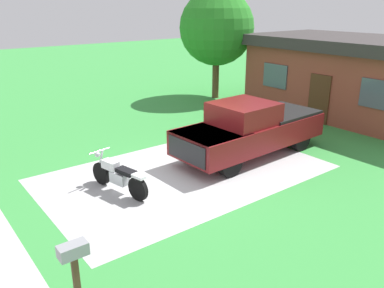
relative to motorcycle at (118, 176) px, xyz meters
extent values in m
plane|color=green|center=(0.12, 2.22, -0.47)|extent=(80.00, 80.00, 0.00)
cube|color=#B3B3B3|center=(0.12, 2.22, -0.47)|extent=(5.21, 8.51, 0.01)
cylinder|color=black|center=(-0.74, -0.16, -0.14)|extent=(0.67, 0.26, 0.66)
cylinder|color=black|center=(0.77, 0.17, -0.14)|extent=(0.67, 0.26, 0.66)
cube|color=silver|center=(0.04, 0.01, -0.05)|extent=(0.60, 0.37, 0.32)
cube|color=silver|center=(-0.30, -0.07, 0.25)|extent=(0.56, 0.36, 0.24)
cube|color=black|center=(0.33, 0.07, 0.23)|extent=(0.65, 0.40, 0.12)
cube|color=silver|center=(0.77, 0.17, 0.23)|extent=(0.51, 0.30, 0.08)
cylinder|color=silver|center=(-0.74, -0.16, 0.23)|extent=(0.34, 0.13, 0.77)
cylinder|color=silver|center=(-0.74, -0.16, 0.55)|extent=(0.19, 0.69, 0.04)
sphere|color=silver|center=(-0.86, -0.19, 0.41)|extent=(0.16, 0.16, 0.16)
cylinder|color=black|center=(1.10, 3.14, -0.05)|extent=(0.33, 0.85, 0.84)
cylinder|color=black|center=(-0.54, 3.08, -0.05)|extent=(0.33, 0.85, 0.84)
cylinder|color=black|center=(0.96, 6.64, -0.05)|extent=(0.33, 0.85, 0.84)
cylinder|color=black|center=(-0.68, 6.57, -0.05)|extent=(0.33, 0.85, 0.84)
cube|color=maroon|center=(0.21, 4.91, 0.33)|extent=(2.22, 5.68, 0.80)
cube|color=maroon|center=(0.28, 3.06, 0.63)|extent=(1.97, 1.97, 0.20)
cube|color=maroon|center=(0.23, 4.51, 1.08)|extent=(1.87, 1.97, 0.70)
cube|color=#3F4C56|center=(0.26, 3.71, 0.98)|extent=(1.71, 0.23, 0.60)
cube|color=black|center=(0.15, 6.46, 0.58)|extent=(1.99, 2.47, 0.50)
cube|color=black|center=(0.32, 2.13, 0.33)|extent=(1.70, 0.17, 0.64)
cube|color=#4C3823|center=(3.56, -2.63, 0.08)|extent=(0.10, 0.10, 1.10)
cube|color=gray|center=(3.56, -2.63, 0.68)|extent=(0.26, 0.48, 0.22)
cylinder|color=brown|center=(-7.15, 9.67, 0.71)|extent=(0.36, 0.36, 2.36)
sphere|color=#2B8527|center=(-7.15, 9.67, 3.25)|extent=(3.91, 3.91, 3.91)
cube|color=brown|center=(-0.76, 12.55, 1.03)|extent=(9.00, 5.00, 3.00)
cube|color=#383333|center=(-0.76, 12.55, 2.78)|extent=(9.60, 5.60, 0.50)
cube|color=#4C2D19|center=(-0.76, 10.02, 0.58)|extent=(1.00, 0.08, 2.10)
cube|color=#4C5966|center=(-3.28, 10.02, 1.23)|extent=(1.40, 0.06, 1.10)
cube|color=#4C5966|center=(1.76, 10.02, 1.23)|extent=(1.40, 0.06, 1.10)
camera|label=1|loc=(9.07, -4.41, 4.48)|focal=36.88mm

